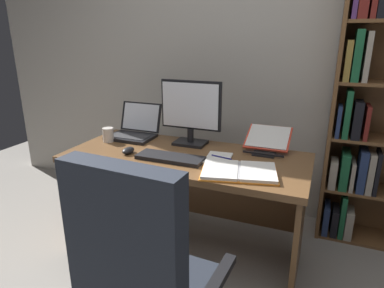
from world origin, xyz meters
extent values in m
cube|color=#B2ADA3|center=(0.00, 1.89, 1.37)|extent=(5.04, 0.12, 2.74)
cube|color=brown|center=(-0.20, 1.00, 0.71)|extent=(1.54, 0.69, 0.04)
cube|color=brown|center=(-0.93, 1.00, 0.34)|extent=(0.03, 0.63, 0.69)
cube|color=brown|center=(0.54, 1.00, 0.34)|extent=(0.03, 0.63, 0.69)
cube|color=brown|center=(-0.20, 1.32, 0.38)|extent=(1.42, 0.03, 0.48)
cube|color=brown|center=(0.65, 1.66, 0.97)|extent=(0.02, 0.30, 1.94)
cube|color=brown|center=(1.07, 1.66, 0.01)|extent=(0.81, 0.28, 0.02)
cube|color=navy|center=(0.70, 1.63, 0.13)|extent=(0.04, 0.21, 0.22)
cube|color=black|center=(0.76, 1.61, 0.13)|extent=(0.05, 0.19, 0.21)
cube|color=#195633|center=(0.81, 1.62, 0.19)|extent=(0.03, 0.20, 0.33)
cube|color=gray|center=(0.86, 1.60, 0.13)|extent=(0.05, 0.17, 0.22)
cube|color=gray|center=(0.71, 1.60, 0.51)|extent=(0.05, 0.17, 0.21)
cube|color=#195633|center=(0.78, 1.64, 0.54)|extent=(0.05, 0.24, 0.27)
cube|color=gray|center=(0.83, 1.64, 0.51)|extent=(0.03, 0.23, 0.21)
cube|color=navy|center=(0.89, 1.63, 0.56)|extent=(0.05, 0.21, 0.30)
cube|color=gray|center=(0.94, 1.61, 0.55)|extent=(0.04, 0.17, 0.29)
cube|color=black|center=(0.98, 1.61, 0.56)|extent=(0.03, 0.17, 0.31)
cube|color=navy|center=(0.69, 1.60, 0.90)|extent=(0.03, 0.17, 0.22)
cube|color=#195633|center=(0.74, 1.62, 0.95)|extent=(0.04, 0.19, 0.33)
cube|color=black|center=(0.81, 1.61, 0.91)|extent=(0.05, 0.17, 0.25)
cube|color=maroon|center=(0.87, 1.61, 0.90)|extent=(0.03, 0.19, 0.23)
cube|color=olive|center=(0.70, 1.60, 1.30)|extent=(0.04, 0.17, 0.26)
cube|color=#195633|center=(0.75, 1.63, 1.33)|extent=(0.05, 0.23, 0.33)
cube|color=gray|center=(0.81, 1.63, 1.33)|extent=(0.03, 0.21, 0.31)
cube|color=#512D66|center=(0.70, 1.64, 1.66)|extent=(0.03, 0.23, 0.21)
cube|color=maroon|center=(0.74, 1.64, 1.65)|extent=(0.06, 0.23, 0.20)
cube|color=#232833|center=(-0.02, 0.01, 0.73)|extent=(0.48, 0.13, 0.63)
cube|color=black|center=(-0.29, 0.22, 0.51)|extent=(0.07, 0.39, 0.04)
cube|color=black|center=(0.27, 0.19, 0.51)|extent=(0.07, 0.39, 0.04)
cube|color=black|center=(-0.25, 1.21, 0.74)|extent=(0.22, 0.16, 0.02)
cylinder|color=black|center=(-0.25, 1.21, 0.79)|extent=(0.04, 0.04, 0.09)
cube|color=black|center=(-0.25, 1.22, 1.01)|extent=(0.43, 0.02, 0.33)
cube|color=white|center=(-0.25, 1.20, 1.01)|extent=(0.40, 0.00, 0.30)
cube|color=black|center=(-0.71, 1.17, 0.74)|extent=(0.33, 0.23, 0.02)
cube|color=#2D2D30|center=(-0.71, 1.15, 0.75)|extent=(0.28, 0.13, 0.00)
cube|color=black|center=(-0.71, 1.33, 0.86)|extent=(0.33, 0.08, 0.21)
cube|color=white|center=(-0.71, 1.32, 0.86)|extent=(0.30, 0.06, 0.19)
cube|color=black|center=(-0.25, 0.88, 0.74)|extent=(0.42, 0.15, 0.02)
ellipsoid|color=black|center=(-0.55, 0.88, 0.75)|extent=(0.06, 0.10, 0.04)
cube|color=black|center=(0.27, 1.19, 0.74)|extent=(0.14, 0.12, 0.01)
cube|color=black|center=(0.27, 1.15, 0.75)|extent=(0.26, 0.01, 0.01)
cube|color=#DB422D|center=(0.27, 1.31, 0.81)|extent=(0.29, 0.24, 0.11)
cube|color=silver|center=(0.27, 1.30, 0.82)|extent=(0.26, 0.22, 0.10)
cube|color=orange|center=(0.09, 0.81, 0.73)|extent=(0.27, 0.33, 0.01)
cube|color=orange|center=(0.30, 0.85, 0.73)|extent=(0.27, 0.33, 0.01)
cube|color=silver|center=(0.09, 0.81, 0.75)|extent=(0.25, 0.31, 0.02)
cube|color=silver|center=(0.30, 0.85, 0.75)|extent=(0.25, 0.31, 0.02)
cylinder|color=#B7B7BC|center=(0.20, 0.83, 0.74)|extent=(0.08, 0.26, 0.02)
cube|color=silver|center=(0.02, 1.00, 0.73)|extent=(0.17, 0.23, 0.01)
cylinder|color=navy|center=(0.04, 1.00, 0.74)|extent=(0.14, 0.04, 0.01)
cylinder|color=silver|center=(-0.82, 1.05, 0.78)|extent=(0.08, 0.08, 0.10)
camera|label=1|loc=(0.60, -0.87, 1.46)|focal=31.43mm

